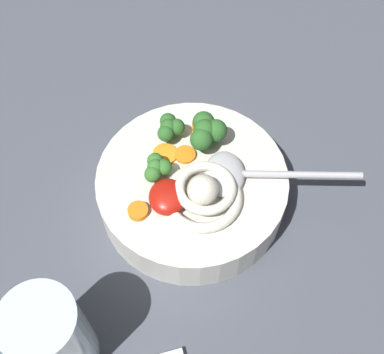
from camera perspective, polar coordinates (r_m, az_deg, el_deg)
The scene contains 13 objects.
table_slab at distance 61.79cm, azimuth 3.44°, elevation -4.56°, with size 133.56×133.56×3.50cm, color #474C56.
soup_bowl at distance 58.52cm, azimuth -0.00°, elevation -1.30°, with size 21.73×21.73×5.18cm.
noodle_pile at distance 53.94cm, azimuth 1.30°, elevation -1.82°, with size 9.53×9.34×3.83cm.
soup_spoon at distance 55.91cm, azimuth 5.33°, elevation 0.36°, with size 6.38×17.44×1.60cm.
chili_sauce_dollop at distance 53.96cm, azimuth -2.79°, elevation -2.26°, with size 4.51×4.06×2.03cm, color #B2190F.
broccoli_floret_front at distance 56.97cm, azimuth 1.63°, elevation 5.24°, with size 5.03×4.33×3.98cm.
broccoli_floret_left at distance 55.07cm, azimuth -4.00°, elevation 1.08°, with size 3.60×3.10×2.85cm.
broccoli_floret_beside_noodles at distance 58.12cm, azimuth -2.54°, elevation 5.64°, with size 3.74×3.22×2.96cm.
carrot_slice_center at distance 54.10cm, azimuth -6.12°, elevation -3.86°, with size 2.20×2.20×0.74cm, color orange.
carrot_slice_far at distance 59.99cm, azimuth 1.14°, elevation 5.68°, with size 2.47×2.47×0.71cm, color orange.
carrot_slice_extra_a at distance 57.79cm, azimuth -0.78°, elevation 2.54°, with size 2.42×2.42×0.45cm, color orange.
carrot_slice_right at distance 57.92cm, azimuth -3.07°, elevation 2.58°, with size 2.87×2.87×0.41cm, color orange.
drinking_glass at distance 50.14cm, azimuth -15.55°, elevation -17.11°, with size 6.92×6.92×12.01cm, color silver.
Camera 1 is at (-28.13, 5.81, 56.46)cm, focal length 47.12 mm.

